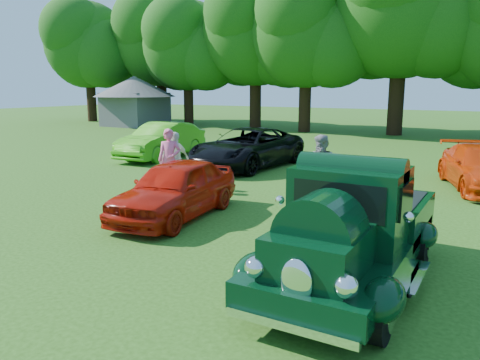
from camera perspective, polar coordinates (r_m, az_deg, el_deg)
The scene contains 10 objects.
ground at distance 8.81m, azimuth 1.52°, elevation -8.91°, with size 120.00×120.00×0.00m, color #214810.
hero_pickup at distance 7.54m, azimuth 13.57°, elevation -6.21°, with size 2.24×4.82×1.88m.
red_convertible at distance 11.12m, azimuth -7.89°, elevation -1.06°, with size 1.62×4.02×1.37m, color #B21507.
back_car_lime at distance 20.53m, azimuth -9.52°, elevation 4.76°, with size 1.63×4.67×1.54m, color #3DAB16.
back_car_black at distance 17.94m, azimuth 0.90°, elevation 3.94°, with size 2.49×5.41×1.50m, color black.
spectator_pink at distance 14.00m, azimuth -8.58°, elevation 2.44°, with size 0.67×0.44×1.84m, color #E05C8C.
spectator_grey at distance 12.70m, azimuth 9.95°, elevation 1.40°, with size 0.88×0.68×1.80m, color gray.
spectator_white at distance 14.40m, azimuth -7.95°, elevation 2.44°, with size 1.00×0.42×1.71m, color white.
gazebo at distance 38.38m, azimuth -12.70°, elevation 10.04°, with size 6.40×6.40×3.90m.
tree_line at distance 31.34m, azimuth 25.45°, elevation 17.51°, with size 65.67×10.77×12.41m.
Camera 1 is at (3.94, -7.28, 3.04)m, focal length 35.00 mm.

